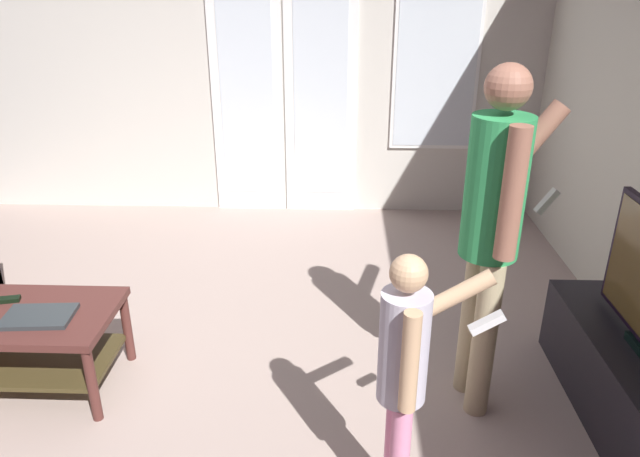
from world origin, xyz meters
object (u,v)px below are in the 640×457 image
laptop_closed (39,317)px  dvd_remote_slim (2,300)px  person_child (405,368)px  person_adult (494,217)px  coffee_table (31,333)px

laptop_closed → dvd_remote_slim: same height
laptop_closed → dvd_remote_slim: 0.30m
person_child → dvd_remote_slim: person_child is taller
dvd_remote_slim → person_adult: bearing=-16.9°
person_adult → person_child: size_ratio=1.47×
person_child → laptop_closed: size_ratio=3.45×
person_adult → dvd_remote_slim: 2.50m
person_adult → laptop_closed: (-2.18, -0.04, -0.55)m
person_adult → dvd_remote_slim: bearing=177.3°
person_adult → coffee_table: bearing=179.5°
laptop_closed → coffee_table: bearing=144.0°
person_adult → dvd_remote_slim: person_adult is taller
dvd_remote_slim → person_child: bearing=-36.3°
person_child → laptop_closed: bearing=159.2°
coffee_table → dvd_remote_slim: 0.24m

